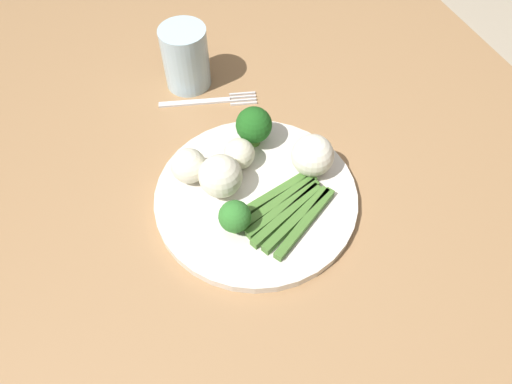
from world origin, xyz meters
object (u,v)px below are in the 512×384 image
(asparagus_bundle, at_px, (287,210))
(water_glass, at_px, (186,58))
(cauliflower_mid, at_px, (239,154))
(plate, at_px, (256,197))
(broccoli_outer_edge, at_px, (235,217))
(cauliflower_right, at_px, (312,155))
(broccoli_back, at_px, (254,125))
(fork, at_px, (210,101))
(cauliflower_near_center, at_px, (221,176))
(dining_table, at_px, (259,206))
(cauliflower_back_right, at_px, (189,166))

(asparagus_bundle, xyz_separation_m, water_glass, (-0.32, -0.04, 0.03))
(cauliflower_mid, height_order, water_glass, water_glass)
(plate, height_order, asparagus_bundle, asparagus_bundle)
(broccoli_outer_edge, relative_size, cauliflower_right, 0.86)
(broccoli_back, distance_m, fork, 0.14)
(asparagus_bundle, height_order, cauliflower_near_center, cauliflower_near_center)
(broccoli_back, bearing_deg, dining_table, -11.31)
(cauliflower_back_right, bearing_deg, cauliflower_right, 72.90)
(cauliflower_back_right, bearing_deg, plate, 50.20)
(cauliflower_mid, distance_m, fork, 0.16)
(plate, height_order, cauliflower_back_right, cauliflower_back_right)
(broccoli_back, bearing_deg, cauliflower_near_center, -49.16)
(plate, xyz_separation_m, cauliflower_back_right, (-0.06, -0.08, 0.03))
(asparagus_bundle, relative_size, fork, 0.91)
(broccoli_back, height_order, cauliflower_near_center, broccoli_back)
(dining_table, xyz_separation_m, cauliflower_mid, (-0.01, -0.03, 0.13))
(dining_table, relative_size, cauliflower_right, 22.24)
(cauliflower_back_right, bearing_deg, broccoli_outer_edge, 15.63)
(asparagus_bundle, distance_m, cauliflower_mid, 0.11)
(broccoli_outer_edge, bearing_deg, fork, 169.33)
(water_glass, bearing_deg, cauliflower_mid, 3.58)
(broccoli_outer_edge, bearing_deg, plate, 132.70)
(plate, relative_size, asparagus_bundle, 1.95)
(asparagus_bundle, xyz_separation_m, cauliflower_near_center, (-0.07, -0.07, 0.02))
(broccoli_back, relative_size, cauliflower_near_center, 1.08)
(dining_table, bearing_deg, cauliflower_mid, -114.29)
(cauliflower_right, relative_size, cauliflower_back_right, 1.21)
(asparagus_bundle, bearing_deg, cauliflower_back_right, -67.76)
(broccoli_back, distance_m, cauliflower_back_right, 0.11)
(asparagus_bundle, relative_size, cauliflower_back_right, 2.91)
(dining_table, distance_m, fork, 0.20)
(cauliflower_mid, bearing_deg, water_glass, -176.42)
(dining_table, xyz_separation_m, broccoli_back, (-0.04, 0.01, 0.15))
(cauliflower_near_center, bearing_deg, cauliflower_right, 84.10)
(broccoli_back, distance_m, cauliflower_right, 0.10)
(water_glass, bearing_deg, fork, 16.31)
(cauliflower_near_center, distance_m, fork, 0.20)
(asparagus_bundle, relative_size, cauliflower_near_center, 2.41)
(plate, xyz_separation_m, asparagus_bundle, (0.05, 0.03, 0.01))
(broccoli_back, bearing_deg, broccoli_outer_edge, -30.76)
(cauliflower_right, bearing_deg, asparagus_bundle, -47.91)
(cauliflower_right, bearing_deg, cauliflower_mid, -117.12)
(cauliflower_back_right, xyz_separation_m, fork, (-0.15, 0.08, -0.04))
(water_glass, bearing_deg, dining_table, 9.99)
(fork, bearing_deg, cauliflower_right, -50.70)
(cauliflower_mid, xyz_separation_m, water_glass, (-0.22, -0.01, 0.02))
(plate, xyz_separation_m, water_glass, (-0.28, -0.02, 0.05))
(broccoli_outer_edge, xyz_separation_m, cauliflower_mid, (-0.10, 0.05, -0.01))
(plate, xyz_separation_m, broccoli_outer_edge, (0.04, -0.05, 0.04))
(fork, bearing_deg, broccoli_back, -60.43)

